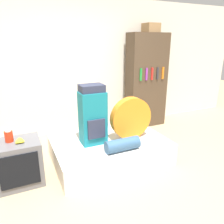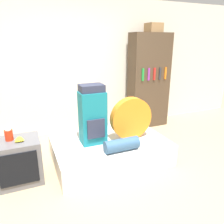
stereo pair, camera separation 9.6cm
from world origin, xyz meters
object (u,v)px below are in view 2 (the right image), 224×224
backpack (93,115)px  sleeping_roll (122,145)px  canister (9,135)px  bookshelf (149,81)px  cardboard_box (154,28)px  television (19,161)px  tent_bag (131,118)px

backpack → sleeping_roll: size_ratio=1.79×
backpack → canister: (-1.13, -0.04, -0.10)m
backpack → sleeping_roll: bearing=-55.9°
bookshelf → cardboard_box: bearing=26.3°
television → tent_bag: bearing=0.1°
tent_bag → canister: size_ratio=4.24×
sleeping_roll → cardboard_box: 2.63m
sleeping_roll → television: television is taller
backpack → sleeping_roll: (0.28, -0.41, -0.34)m
canister → bookshelf: size_ratio=0.08×
sleeping_roll → bookshelf: 2.07m
backpack → television: bearing=-175.5°
television → bookshelf: bookshelf is taller
television → canister: 0.38m
sleeping_roll → tent_bag: bearing=46.9°
backpack → cardboard_box: (1.68, 1.11, 1.28)m
television → bookshelf: 2.99m
tent_bag → canister: (-1.72, 0.04, 0.00)m
sleeping_roll → bookshelf: bookshelf is taller
sleeping_roll → cardboard_box: size_ratio=1.68×
sleeping_roll → cardboard_box: (1.40, 1.53, 1.62)m
sleeping_roll → canister: canister is taller
television → bookshelf: (2.67, 1.16, 0.68)m
backpack → cardboard_box: size_ratio=3.01×
bookshelf → cardboard_box: 1.07m
television → bookshelf: bearing=23.5°
backpack → tent_bag: (0.59, -0.08, -0.10)m
cardboard_box → backpack: bearing=-146.5°
cardboard_box → bookshelf: bearing=-153.7°
tent_bag → cardboard_box: cardboard_box is taller
sleeping_roll → television: size_ratio=0.83×
tent_bag → bookshelf: (1.02, 1.16, 0.32)m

